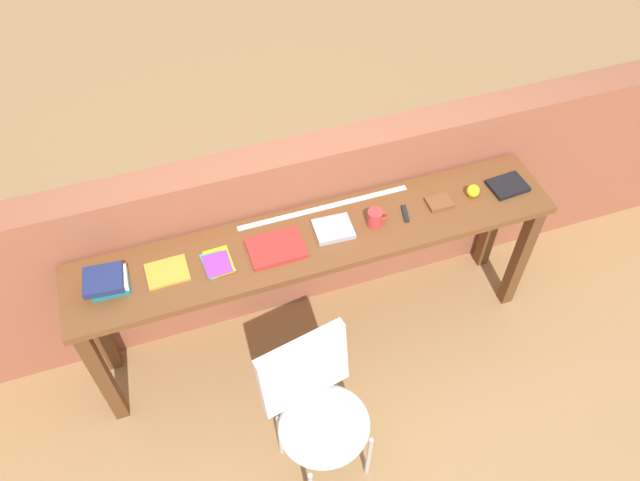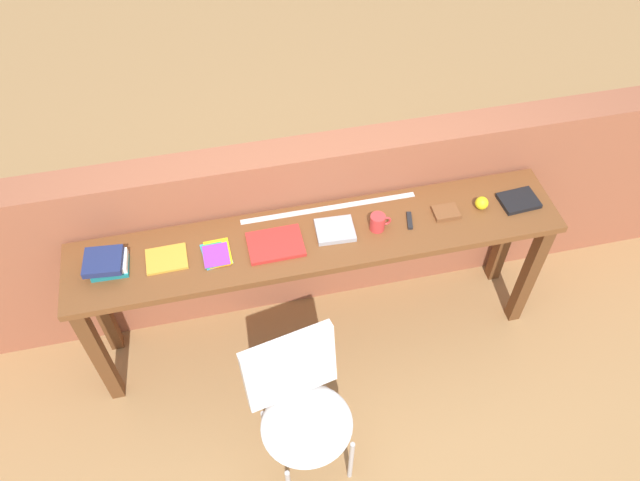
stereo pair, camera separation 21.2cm
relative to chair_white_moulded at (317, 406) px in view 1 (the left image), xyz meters
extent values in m
plane|color=#9E7547|center=(0.24, 0.41, -0.53)|extent=(40.00, 40.00, 0.00)
cube|color=#935138|center=(0.24, 1.05, 0.06)|extent=(6.00, 0.20, 1.17)
cube|color=brown|center=(0.24, 0.71, 0.33)|extent=(2.50, 0.44, 0.04)
cube|color=#5B341A|center=(-0.95, 0.55, -0.11)|extent=(0.07, 0.07, 0.84)
cube|color=#5B341A|center=(1.43, 0.55, -0.11)|extent=(0.07, 0.07, 0.84)
cube|color=#5B341A|center=(-0.95, 0.87, -0.11)|extent=(0.07, 0.07, 0.84)
cube|color=#5B341A|center=(1.43, 0.87, -0.11)|extent=(0.07, 0.07, 0.84)
ellipsoid|color=silver|center=(0.01, -0.07, -0.08)|extent=(0.51, 0.50, 0.08)
cube|color=silver|center=(-0.02, 0.12, 0.16)|extent=(0.45, 0.19, 0.40)
cylinder|color=#B2B2B7|center=(0.21, -0.19, -0.32)|extent=(0.02, 0.02, 0.41)
cylinder|color=#B2B2B7|center=(-0.18, 0.06, -0.32)|extent=(0.02, 0.02, 0.41)
cylinder|color=#B2B2B7|center=(0.14, 0.12, -0.32)|extent=(0.02, 0.02, 0.41)
cube|color=#19757A|center=(-0.78, 0.72, 0.36)|extent=(0.18, 0.15, 0.02)
cube|color=white|center=(-0.79, 0.73, 0.39)|extent=(0.20, 0.14, 0.03)
cube|color=navy|center=(-0.79, 0.71, 0.43)|extent=(0.19, 0.18, 0.03)
cube|color=gold|center=(-0.51, 0.71, 0.36)|extent=(0.20, 0.16, 0.01)
cube|color=#3399D8|center=(-0.27, 0.70, 0.35)|extent=(0.15, 0.18, 0.00)
cube|color=orange|center=(-0.26, 0.69, 0.36)|extent=(0.11, 0.15, 0.00)
cube|color=yellow|center=(-0.26, 0.70, 0.36)|extent=(0.13, 0.17, 0.00)
cube|color=green|center=(-0.29, 0.69, 0.36)|extent=(0.11, 0.15, 0.00)
cube|color=purple|center=(-0.27, 0.68, 0.37)|extent=(0.13, 0.14, 0.00)
cube|color=red|center=(0.02, 0.69, 0.36)|extent=(0.27, 0.20, 0.02)
cube|color=#9E9EA3|center=(0.33, 0.71, 0.37)|extent=(0.20, 0.17, 0.03)
cylinder|color=red|center=(0.54, 0.69, 0.40)|extent=(0.08, 0.08, 0.09)
torus|color=red|center=(0.58, 0.69, 0.40)|extent=(0.06, 0.01, 0.06)
cube|color=black|center=(0.71, 0.70, 0.36)|extent=(0.05, 0.11, 0.02)
cube|color=brown|center=(0.91, 0.71, 0.37)|extent=(0.13, 0.10, 0.02)
sphere|color=yellow|center=(1.10, 0.71, 0.39)|extent=(0.07, 0.07, 0.07)
cube|color=black|center=(1.31, 0.70, 0.37)|extent=(0.20, 0.16, 0.02)
cube|color=silver|center=(0.33, 0.88, 0.35)|extent=(0.93, 0.03, 0.00)
camera|label=1|loc=(-0.39, -1.21, 2.72)|focal=35.00mm
camera|label=2|loc=(-0.19, -1.27, 2.72)|focal=35.00mm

